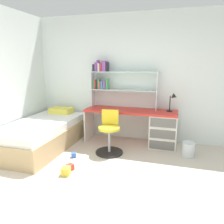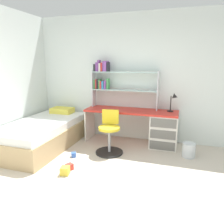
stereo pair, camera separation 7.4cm
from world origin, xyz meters
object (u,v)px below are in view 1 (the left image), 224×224
object	(u,v)px
desk	(154,126)
bed_platform	(43,134)
waste_bin	(188,149)
toy_block_yellow_1	(66,171)
bookshelf_hutch	(113,80)
desk_lamp	(173,99)
swivel_chair	(109,136)
toy_block_red_0	(70,167)
toy_block_blue_2	(74,155)

from	to	relation	value
desk	bed_platform	xyz separation A→B (m)	(-2.16, -0.73, -0.13)
desk	waste_bin	xyz separation A→B (m)	(0.67, -0.38, -0.27)
desk	toy_block_yellow_1	bearing A→B (deg)	-124.99
bookshelf_hutch	desk_lamp	bearing A→B (deg)	-4.21
bookshelf_hutch	toy_block_yellow_1	bearing A→B (deg)	-96.66
bed_platform	toy_block_yellow_1	world-z (taller)	bed_platform
swivel_chair	desk	bearing A→B (deg)	39.49
desk	swivel_chair	bearing A→B (deg)	-140.51
toy_block_red_0	toy_block_yellow_1	distance (m)	0.16
bookshelf_hutch	toy_block_yellow_1	distance (m)	2.22
desk	bookshelf_hutch	size ratio (longest dim) A/B	1.34
bed_platform	waste_bin	size ratio (longest dim) A/B	7.85
waste_bin	toy_block_yellow_1	size ratio (longest dim) A/B	2.09
toy_block_yellow_1	toy_block_blue_2	distance (m)	0.64
desk	desk_lamp	xyz separation A→B (m)	(0.34, 0.07, 0.57)
waste_bin	toy_block_yellow_1	world-z (taller)	waste_bin
bookshelf_hutch	toy_block_blue_2	distance (m)	1.80
desk	bed_platform	distance (m)	2.29
toy_block_red_0	toy_block_blue_2	size ratio (longest dim) A/B	1.19
bookshelf_hutch	toy_block_red_0	xyz separation A→B (m)	(-0.22, -1.65, -1.27)
swivel_chair	waste_bin	size ratio (longest dim) A/B	3.06
swivel_chair	toy_block_yellow_1	size ratio (longest dim) A/B	6.42
desk_lamp	toy_block_blue_2	size ratio (longest dim) A/B	4.58
desk_lamp	waste_bin	bearing A→B (deg)	-54.25
bookshelf_hutch	bed_platform	xyz separation A→B (m)	(-1.22, -0.90, -1.05)
desk	bookshelf_hutch	distance (m)	1.32
bookshelf_hutch	toy_block_red_0	bearing A→B (deg)	-97.64
toy_block_blue_2	toy_block_yellow_1	bearing A→B (deg)	-73.98
bed_platform	toy_block_yellow_1	distance (m)	1.37
swivel_chair	toy_block_red_0	size ratio (longest dim) A/B	8.14
waste_bin	toy_block_blue_2	size ratio (longest dim) A/B	3.15
waste_bin	toy_block_blue_2	xyz separation A→B (m)	(-2.00, -0.65, -0.09)
desk_lamp	swivel_chair	size ratio (longest dim) A/B	0.47
bookshelf_hutch	waste_bin	distance (m)	2.08
desk_lamp	toy_block_blue_2	world-z (taller)	desk_lamp
desk	toy_block_blue_2	world-z (taller)	desk
swivel_chair	bed_platform	xyz separation A→B (m)	(-1.39, -0.10, -0.06)
toy_block_red_0	toy_block_blue_2	bearing A→B (deg)	110.03
desk	toy_block_red_0	bearing A→B (deg)	-128.00
waste_bin	toy_block_blue_2	world-z (taller)	waste_bin
swivel_chair	waste_bin	distance (m)	1.47
desk	bookshelf_hutch	xyz separation A→B (m)	(-0.94, 0.17, 0.92)
bed_platform	toy_block_blue_2	world-z (taller)	bed_platform
desk_lamp	waste_bin	world-z (taller)	desk_lamp
bookshelf_hutch	toy_block_blue_2	world-z (taller)	bookshelf_hutch
waste_bin	toy_block_yellow_1	xyz separation A→B (m)	(-1.82, -1.26, -0.07)
bed_platform	waste_bin	distance (m)	2.86
waste_bin	bookshelf_hutch	bearing A→B (deg)	161.12
waste_bin	toy_block_red_0	xyz separation A→B (m)	(-1.83, -1.10, -0.08)
bookshelf_hutch	toy_block_red_0	distance (m)	2.10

